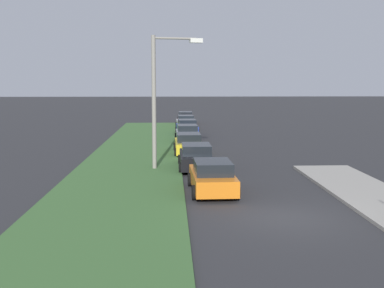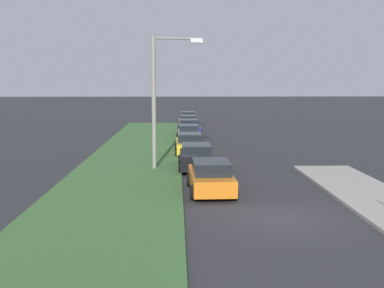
% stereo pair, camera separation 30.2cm
% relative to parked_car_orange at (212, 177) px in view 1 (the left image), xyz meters
% --- Properties ---
extents(ground, '(300.00, 300.00, 0.00)m').
position_rel_parked_car_orange_xyz_m(ground, '(-4.13, -2.32, -0.72)').
color(ground, '#2D2D30').
extents(grass_median, '(60.00, 6.00, 0.12)m').
position_rel_parked_car_orange_xyz_m(grass_median, '(5.87, 4.27, -0.66)').
color(grass_median, '#3D6633').
rests_on(grass_median, ground).
extents(parked_car_orange, '(4.35, 2.12, 1.47)m').
position_rel_parked_car_orange_xyz_m(parked_car_orange, '(0.00, 0.00, 0.00)').
color(parked_car_orange, orange).
rests_on(parked_car_orange, ground).
extents(parked_car_black, '(4.30, 2.03, 1.47)m').
position_rel_parked_car_orange_xyz_m(parked_car_black, '(5.71, 0.43, 0.00)').
color(parked_car_black, black).
rests_on(parked_car_black, ground).
extents(parked_car_yellow, '(4.32, 2.06, 1.47)m').
position_rel_parked_car_orange_xyz_m(parked_car_yellow, '(11.41, 0.66, 0.00)').
color(parked_car_yellow, gold).
rests_on(parked_car_yellow, ground).
extents(parked_car_silver, '(4.33, 2.08, 1.47)m').
position_rel_parked_car_orange_xyz_m(parked_car_silver, '(18.00, 0.52, 0.00)').
color(parked_car_silver, '#B2B5BA').
rests_on(parked_car_silver, ground).
extents(parked_car_blue, '(4.39, 2.20, 1.47)m').
position_rel_parked_car_orange_xyz_m(parked_car_blue, '(23.63, 0.38, 0.00)').
color(parked_car_blue, '#23389E').
rests_on(parked_car_blue, ground).
extents(parked_car_white, '(4.36, 2.14, 1.47)m').
position_rel_parked_car_orange_xyz_m(parked_car_white, '(29.29, 0.33, 0.00)').
color(parked_car_white, silver).
rests_on(parked_car_white, ground).
extents(parked_car_red, '(4.36, 2.13, 1.47)m').
position_rel_parked_car_orange_xyz_m(parked_car_red, '(35.55, 0.16, 0.00)').
color(parked_car_red, red).
rests_on(parked_car_red, ground).
extents(streetlight, '(0.76, 2.86, 7.50)m').
position_rel_parked_car_orange_xyz_m(streetlight, '(5.61, 2.45, 3.67)').
color(streetlight, gray).
rests_on(streetlight, ground).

